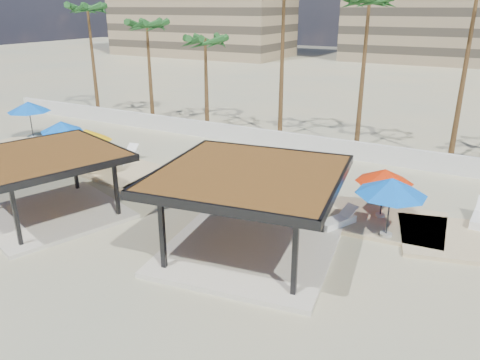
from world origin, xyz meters
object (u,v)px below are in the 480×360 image
object	(u,v)px
pavilion_central	(249,205)
umbrella_c	(385,176)
pavilion_west	(48,179)
lounger_a	(127,157)
lounger_b	(338,221)
umbrella_a	(29,107)

from	to	relation	value
pavilion_central	umbrella_c	xyz separation A→B (m)	(3.91, 5.63, 0.09)
umbrella_c	pavilion_central	bearing A→B (deg)	-124.75
pavilion_west	lounger_a	size ratio (longest dim) A/B	3.41
pavilion_west	lounger_b	bearing A→B (deg)	41.76
pavilion_west	lounger_b	distance (m)	13.30
lounger_b	umbrella_c	bearing A→B (deg)	-12.79
pavilion_central	lounger_b	world-z (taller)	pavilion_central
umbrella_a	lounger_a	distance (m)	9.90
umbrella_c	lounger_b	bearing A→B (deg)	-128.22
umbrella_c	pavilion_west	bearing A→B (deg)	-152.71
lounger_a	pavilion_central	bearing A→B (deg)	-129.67
pavilion_west	umbrella_c	world-z (taller)	pavilion_west
umbrella_c	lounger_b	distance (m)	2.95
umbrella_c	lounger_a	xyz separation A→B (m)	(-15.96, 0.76, -1.78)
pavilion_central	pavilion_west	size ratio (longest dim) A/B	1.00
umbrella_a	lounger_b	size ratio (longest dim) A/B	1.49
pavilion_west	lounger_a	world-z (taller)	pavilion_west
pavilion_central	lounger_a	distance (m)	13.75
pavilion_west	lounger_a	xyz separation A→B (m)	(-2.35, 7.78, -1.48)
pavilion_central	umbrella_a	size ratio (longest dim) A/B	2.53
pavilion_west	lounger_b	world-z (taller)	pavilion_west
pavilion_central	lounger_a	xyz separation A→B (m)	(-12.05, 6.39, -1.69)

